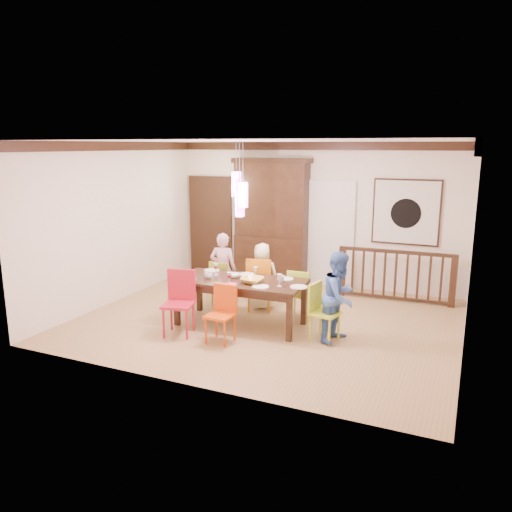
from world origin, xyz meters
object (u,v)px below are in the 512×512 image
at_px(balustrade, 396,275).
at_px(chair_end_right, 325,308).
at_px(dining_table, 240,285).
at_px(china_hutch, 271,221).
at_px(person_far_mid, 262,276).
at_px(person_far_left, 223,269).
at_px(person_end_right, 340,297).
at_px(chair_far_left, 224,280).

bearing_deg(balustrade, chair_end_right, -107.37).
xyz_separation_m(dining_table, chair_end_right, (1.42, -0.08, -0.18)).
relative_size(china_hutch, person_far_mid, 2.19).
xyz_separation_m(china_hutch, person_far_left, (-0.17, -1.86, -0.63)).
bearing_deg(person_far_mid, person_end_right, 131.65).
bearing_deg(chair_far_left, dining_table, 138.68).
distance_m(chair_far_left, china_hutch, 2.06).
xyz_separation_m(china_hutch, person_far_mid, (0.55, -1.77, -0.70)).
distance_m(chair_far_left, person_end_right, 2.45).
bearing_deg(person_far_left, china_hutch, -103.05).
distance_m(chair_far_left, chair_end_right, 2.29).
bearing_deg(chair_far_left, china_hutch, -88.20).
distance_m(chair_far_left, person_far_left, 0.19).
bearing_deg(dining_table, balustrade, 45.68).
bearing_deg(china_hutch, person_far_left, -95.33).
height_order(dining_table, person_far_mid, person_far_mid).
distance_m(person_far_left, person_far_mid, 0.73).
bearing_deg(china_hutch, person_end_right, -50.91).
xyz_separation_m(chair_end_right, person_end_right, (0.19, 0.07, 0.18)).
bearing_deg(person_far_mid, chair_end_right, 126.53).
distance_m(dining_table, person_far_mid, 0.89).
height_order(person_far_left, person_end_right, person_end_right).
height_order(person_far_mid, person_end_right, person_end_right).
bearing_deg(china_hutch, person_far_mid, -72.75).
height_order(china_hutch, person_far_mid, china_hutch).
xyz_separation_m(chair_end_right, china_hutch, (-1.97, 2.73, 0.80)).
relative_size(chair_far_left, person_end_right, 0.62).
xyz_separation_m(balustrade, person_far_mid, (-2.08, -1.42, 0.09)).
distance_m(chair_far_left, balustrade, 3.17).
height_order(balustrade, person_far_mid, person_far_mid).
bearing_deg(chair_end_right, person_far_mid, 66.85).
bearing_deg(china_hutch, chair_end_right, -54.18).
distance_m(china_hutch, person_end_right, 3.49).
bearing_deg(chair_end_right, balustrade, -4.29).
height_order(balustrade, person_far_left, person_far_left).
height_order(chair_end_right, person_end_right, person_end_right).
bearing_deg(person_far_mid, chair_far_left, -9.82).
bearing_deg(person_far_mid, balustrade, -164.93).
xyz_separation_m(china_hutch, balustrade, (2.63, -0.35, -0.79)).
bearing_deg(balustrade, chair_far_left, -153.09).
height_order(chair_end_right, person_far_mid, person_far_mid).
bearing_deg(person_end_right, dining_table, 103.86).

